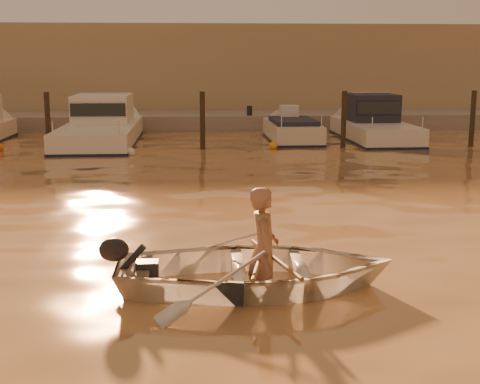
{
  "coord_description": "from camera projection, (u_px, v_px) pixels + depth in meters",
  "views": [
    {
      "loc": [
        -0.63,
        -9.54,
        3.08
      ],
      "look_at": [
        0.24,
        2.16,
        0.75
      ],
      "focal_mm": 50.0,
      "sensor_mm": 36.0,
      "label": 1
    }
  ],
  "objects": [
    {
      "name": "ground_plane",
      "position": [
        234.0,
        269.0,
        9.98
      ],
      "size": [
        160.0,
        160.0,
        0.0
      ],
      "primitive_type": "plane",
      "color": "#99693D",
      "rests_on": "ground"
    },
    {
      "name": "dinghy",
      "position": [
        256.0,
        269.0,
        9.12
      ],
      "size": [
        3.83,
        2.76,
        0.79
      ],
      "primitive_type": "imported",
      "rotation": [
        0.0,
        0.0,
        1.56
      ],
      "color": "silver",
      "rests_on": "ground_plane"
    },
    {
      "name": "person",
      "position": [
        264.0,
        249.0,
        9.07
      ],
      "size": [
        0.42,
        0.63,
        1.71
      ],
      "primitive_type": "imported",
      "rotation": [
        0.0,
        0.0,
        1.56
      ],
      "color": "#95654A",
      "rests_on": "dinghy"
    },
    {
      "name": "outboard_motor",
      "position": [
        146.0,
        270.0,
        9.03
      ],
      "size": [
        0.91,
        0.41,
        0.7
      ],
      "primitive_type": null,
      "rotation": [
        0.0,
        0.0,
        -0.01
      ],
      "color": "black",
      "rests_on": "dinghy"
    },
    {
      "name": "oar_port",
      "position": [
        275.0,
        258.0,
        9.1
      ],
      "size": [
        0.47,
        2.07,
        0.13
      ],
      "primitive_type": "cylinder",
      "rotation": [
        1.54,
        0.0,
        0.2
      ],
      "color": "olive",
      "rests_on": "dinghy"
    },
    {
      "name": "oar_starboard",
      "position": [
        260.0,
        258.0,
        9.09
      ],
      "size": [
        0.45,
        2.08,
        0.13
      ],
      "primitive_type": "cylinder",
      "rotation": [
        1.54,
        0.0,
        -0.19
      ],
      "color": "brown",
      "rests_on": "dinghy"
    },
    {
      "name": "moored_boat_2",
      "position": [
        101.0,
        126.0,
        25.22
      ],
      "size": [
        2.62,
        8.67,
        1.75
      ],
      "primitive_type": null,
      "color": "white",
      "rests_on": "ground_plane"
    },
    {
      "name": "moored_boat_3",
      "position": [
        292.0,
        135.0,
        25.83
      ],
      "size": [
        1.78,
        5.26,
        0.95
      ],
      "primitive_type": null,
      "color": "beige",
      "rests_on": "ground_plane"
    },
    {
      "name": "moored_boat_4",
      "position": [
        374.0,
        124.0,
        25.98
      ],
      "size": [
        2.22,
        6.86,
        1.75
      ],
      "primitive_type": null,
      "color": "silver",
      "rests_on": "ground_plane"
    },
    {
      "name": "piling_1",
      "position": [
        48.0,
        124.0,
        22.9
      ],
      "size": [
        0.18,
        0.18,
        2.2
      ],
      "primitive_type": "cylinder",
      "color": "#2D2319",
      "rests_on": "ground_plane"
    },
    {
      "name": "piling_2",
      "position": [
        202.0,
        123.0,
        23.29
      ],
      "size": [
        0.18,
        0.18,
        2.2
      ],
      "primitive_type": "cylinder",
      "color": "#2D2319",
      "rests_on": "ground_plane"
    },
    {
      "name": "piling_3",
      "position": [
        344.0,
        122.0,
        23.65
      ],
      "size": [
        0.18,
        0.18,
        2.2
      ],
      "primitive_type": "cylinder",
      "color": "#2D2319",
      "rests_on": "ground_plane"
    },
    {
      "name": "piling_4",
      "position": [
        472.0,
        121.0,
        24.0
      ],
      "size": [
        0.18,
        0.18,
        2.2
      ],
      "primitive_type": "cylinder",
      "color": "#2D2319",
      "rests_on": "ground_plane"
    },
    {
      "name": "fender_c",
      "position": [
        131.0,
        152.0,
        21.88
      ],
      "size": [
        0.3,
        0.3,
        0.3
      ],
      "primitive_type": "sphere",
      "color": "white",
      "rests_on": "ground_plane"
    },
    {
      "name": "fender_d",
      "position": [
        273.0,
        146.0,
        23.48
      ],
      "size": [
        0.3,
        0.3,
        0.3
      ],
      "primitive_type": "sphere",
      "color": "orange",
      "rests_on": "ground_plane"
    },
    {
      "name": "fender_e",
      "position": [
        416.0,
        146.0,
        23.44
      ],
      "size": [
        0.3,
        0.3,
        0.3
      ],
      "primitive_type": "sphere",
      "color": "white",
      "rests_on": "ground_plane"
    },
    {
      "name": "quay",
      "position": [
        204.0,
        124.0,
        30.98
      ],
      "size": [
        52.0,
        4.0,
        1.0
      ],
      "primitive_type": "cube",
      "color": "gray",
      "rests_on": "ground_plane"
    },
    {
      "name": "waterfront_building",
      "position": [
        201.0,
        72.0,
        35.92
      ],
      "size": [
        46.0,
        7.0,
        4.8
      ],
      "primitive_type": "cube",
      "color": "#9E8466",
      "rests_on": "quay"
    }
  ]
}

